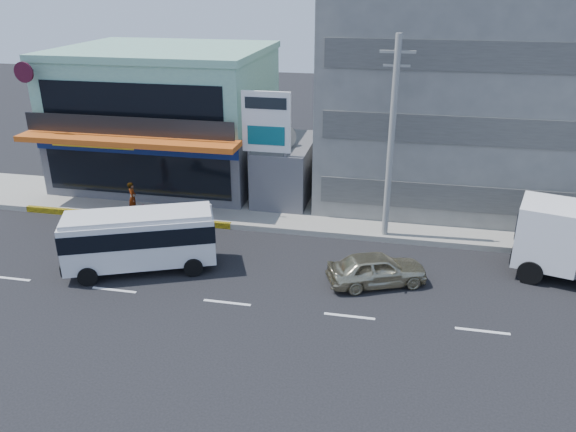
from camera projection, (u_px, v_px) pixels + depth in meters
The scene contains 11 objects.
ground at pixel (227, 303), 22.89m from camera, with size 120.00×120.00×0.00m, color black.
sidewalk at pixel (367, 219), 30.47m from camera, with size 70.00×5.00×0.30m, color gray.
shop_building at pixel (169, 119), 35.38m from camera, with size 12.40×11.70×8.00m.
concrete_building at pixel (470, 78), 31.83m from camera, with size 16.00×12.00×14.00m, color gray.
gap_structure at pixel (287, 171), 33.02m from camera, with size 3.00×6.00×3.50m, color #4C4B51.
satellite_dish at pixel (283, 145), 31.41m from camera, with size 1.50×1.50×0.15m, color slate.
billboard at pixel (266, 129), 29.35m from camera, with size 2.60×0.18×6.90m.
utility_pole_near at pixel (391, 141), 26.44m from camera, with size 1.60×0.30×10.00m.
minibus at pixel (140, 237), 24.87m from camera, with size 6.89×4.44×2.75m.
sedan at pixel (377, 269), 24.02m from camera, with size 1.71×4.26×1.45m, color #BDB590.
motorcycle_rider at pixel (134, 210), 30.07m from camera, with size 1.91×1.27×2.31m.
Camera 1 is at (6.39, -18.78, 12.20)m, focal length 35.00 mm.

